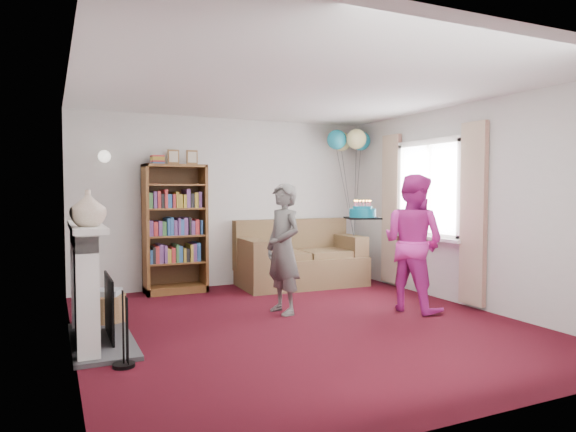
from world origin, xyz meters
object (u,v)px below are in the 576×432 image
person_striped (283,249)px  person_magenta (413,243)px  sofa (299,261)px  birthday_cake (363,213)px  bookcase (174,230)px

person_striped → person_magenta: (1.46, -0.51, 0.05)m
sofa → birthday_cake: 1.98m
bookcase → birthday_cake: 2.72m
bookcase → sofa: size_ratio=1.08×
bookcase → sofa: bookcase is taller
birthday_cake → sofa: bearing=88.5°
person_magenta → birthday_cake: (-0.55, 0.25, 0.35)m
bookcase → person_striped: (0.87, -1.77, -0.12)m
sofa → bookcase: bearing=175.3°
person_striped → birthday_cake: size_ratio=4.02×
person_striped → person_magenta: bearing=61.1°
person_striped → sofa: bearing=138.5°
sofa → person_magenta: bearing=-73.9°
sofa → person_striped: person_striped is taller
sofa → person_striped: bearing=-119.5°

